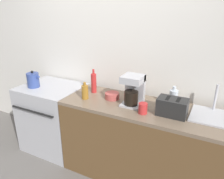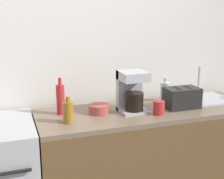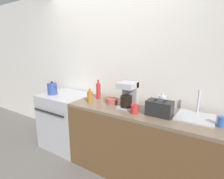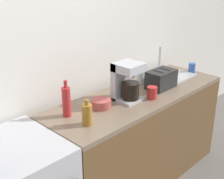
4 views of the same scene
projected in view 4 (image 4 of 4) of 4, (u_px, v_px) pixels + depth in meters
name	position (u px, v px, depth m)	size (l,w,h in m)	color
wall_back	(47.00, 56.00, 2.45)	(8.00, 0.05, 2.60)	silver
counter_block	(137.00, 138.00, 2.94)	(1.85, 0.62, 0.90)	brown
toaster	(161.00, 79.00, 2.88)	(0.28, 0.18, 0.17)	black
coffee_maker	(126.00, 81.00, 2.60)	(0.21, 0.21, 0.32)	#B7B7BC
sink_tray	(170.00, 74.00, 3.23)	(0.39, 0.38, 0.28)	#B7B7BC
bottle_clear	(140.00, 74.00, 2.99)	(0.09, 0.09, 0.21)	silver
bottle_red	(66.00, 101.00, 2.33)	(0.06, 0.06, 0.29)	#B72828
bottle_amber	(87.00, 114.00, 2.21)	(0.08, 0.08, 0.19)	#9E6B23
cup_red	(152.00, 93.00, 2.66)	(0.09, 0.09, 0.11)	red
cup_blue	(192.00, 68.00, 3.30)	(0.07, 0.07, 0.10)	#3860B2
bowl	(101.00, 103.00, 2.50)	(0.16, 0.16, 0.07)	#B24C47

